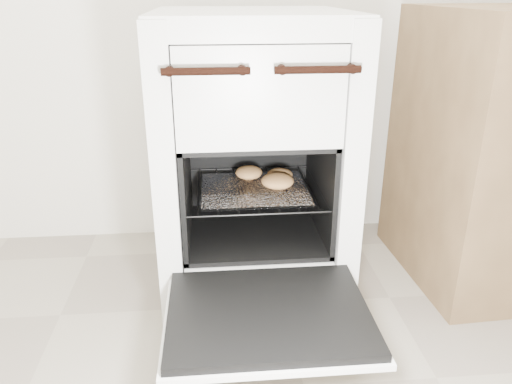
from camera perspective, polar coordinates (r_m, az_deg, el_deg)
stove at (r=1.51m, az=-0.45°, el=3.49°), size 0.54×0.60×0.83m
oven_door at (r=1.21m, az=1.42°, el=-13.89°), size 0.49×0.38×0.03m
oven_rack at (r=1.48m, az=-0.25°, el=0.37°), size 0.40×0.38×0.01m
foil_sheet at (r=1.46m, az=-0.19°, el=0.30°), size 0.31×0.27×0.01m
baked_rolls at (r=1.50m, az=1.53°, el=1.77°), size 0.20×0.21×0.04m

